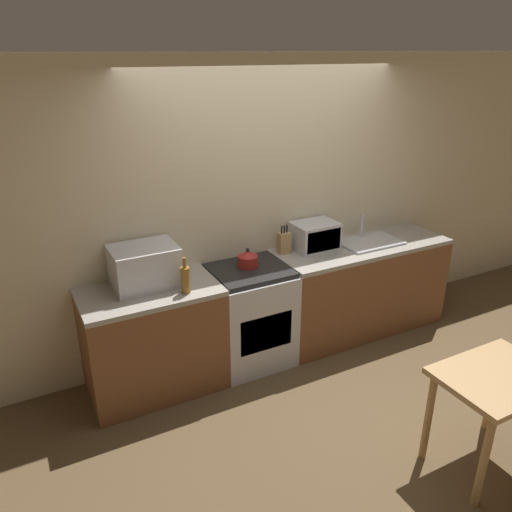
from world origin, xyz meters
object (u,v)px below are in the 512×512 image
Objects in this scene: microwave at (145,266)px; stove_range at (250,315)px; bottle at (185,279)px; dining_table at (496,390)px; kettle at (248,259)px; toaster_oven at (315,236)px.

stove_range is at bearing -6.27° from microwave.
dining_table is at bearing -48.51° from bottle.
kettle is (0.01, 0.05, 0.52)m from stove_range.
microwave reaches higher than stove_range.
stove_range is 2.02m from dining_table.
stove_range is 0.95m from toaster_oven.
stove_range is 1.80× the size of microwave.
bottle is at bearing -49.62° from microwave.
bottle reaches higher than toaster_oven.
toaster_oven is at bearing 92.58° from dining_table.
microwave is at bearing -178.60° from toaster_oven.
bottle is (0.23, -0.27, -0.05)m from microwave.
kettle is 0.43× the size of toaster_oven.
stove_range is at bearing 114.44° from dining_table.
dining_table is (1.47, -1.66, -0.41)m from bottle.
dining_table is (0.09, -1.97, -0.43)m from toaster_oven.
bottle is 0.38× the size of dining_table.
microwave reaches higher than toaster_oven.
toaster_oven is at bearing 1.40° from microwave.
microwave is (-0.87, 0.04, 0.09)m from kettle.
dining_table is (1.70, -1.93, -0.46)m from microwave.
kettle is 0.68m from bottle.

